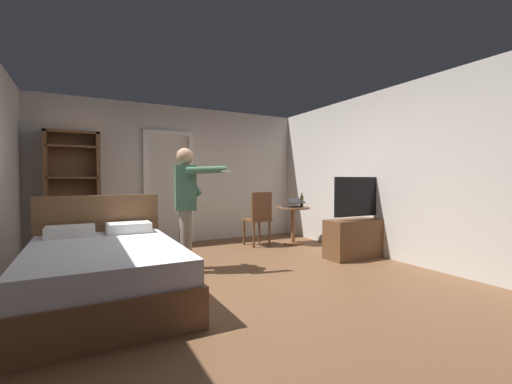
{
  "coord_description": "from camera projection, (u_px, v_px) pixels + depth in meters",
  "views": [
    {
      "loc": [
        -1.66,
        -3.65,
        1.21
      ],
      "look_at": [
        0.56,
        0.56,
        1.04
      ],
      "focal_mm": 23.3,
      "sensor_mm": 36.0,
      "label": 1
    }
  ],
  "objects": [
    {
      "name": "doorway_frame",
      "position": [
        169.0,
        179.0,
        6.26
      ],
      "size": [
        0.93,
        0.08,
        2.13
      ],
      "color": "white",
      "rests_on": "ground_plane"
    },
    {
      "name": "suitcase_small",
      "position": [
        119.0,
        248.0,
        4.97
      ],
      "size": [
        0.49,
        0.43,
        0.37
      ],
      "primitive_type": "cube",
      "rotation": [
        0.0,
        0.0,
        0.15
      ],
      "color": "black",
      "rests_on": "ground_plane"
    },
    {
      "name": "bed",
      "position": [
        104.0,
        270.0,
        3.32
      ],
      "size": [
        1.41,
        2.07,
        1.02
      ],
      "color": "brown",
      "rests_on": "ground_plane"
    },
    {
      "name": "wall_back",
      "position": [
        178.0,
        175.0,
        6.42
      ],
      "size": [
        5.23,
        0.12,
        2.61
      ],
      "primitive_type": "cube",
      "color": "beige",
      "rests_on": "ground_plane"
    },
    {
      "name": "laptop",
      "position": [
        293.0,
        204.0,
        6.19
      ],
      "size": [
        0.34,
        0.34,
        0.17
      ],
      "color": "black",
      "rests_on": "side_table"
    },
    {
      "name": "suitcase_dark",
      "position": [
        119.0,
        248.0,
        5.07
      ],
      "size": [
        0.58,
        0.42,
        0.34
      ],
      "primitive_type": "cube",
      "rotation": [
        0.0,
        0.0,
        0.12
      ],
      "color": "black",
      "rests_on": "ground_plane"
    },
    {
      "name": "wooden_chair",
      "position": [
        259.0,
        216.0,
        6.06
      ],
      "size": [
        0.46,
        0.46,
        0.99
      ],
      "color": "brown",
      "rests_on": "ground_plane"
    },
    {
      "name": "tv_flatscreen",
      "position": [
        360.0,
        233.0,
        5.2
      ],
      "size": [
        1.17,
        0.4,
        1.25
      ],
      "color": "brown",
      "rests_on": "ground_plane"
    },
    {
      "name": "ground_plane",
      "position": [
        237.0,
        279.0,
        4.04
      ],
      "size": [
        5.91,
        5.91,
        0.0
      ],
      "primitive_type": "plane",
      "color": "brown"
    },
    {
      "name": "wall_right",
      "position": [
        386.0,
        174.0,
        5.18
      ],
      "size": [
        0.12,
        5.61,
        2.61
      ],
      "primitive_type": "cube",
      "color": "beige",
      "rests_on": "ground_plane"
    },
    {
      "name": "bottle_on_table",
      "position": [
        302.0,
        201.0,
        6.23
      ],
      "size": [
        0.06,
        0.06,
        0.27
      ],
      "color": "#3C401D",
      "rests_on": "side_table"
    },
    {
      "name": "side_table",
      "position": [
        293.0,
        219.0,
        6.25
      ],
      "size": [
        0.63,
        0.63,
        0.7
      ],
      "color": "brown",
      "rests_on": "ground_plane"
    },
    {
      "name": "bookshelf",
      "position": [
        73.0,
        189.0,
        5.4
      ],
      "size": [
        0.81,
        0.32,
        1.99
      ],
      "color": "brown",
      "rests_on": "ground_plane"
    },
    {
      "name": "person_blue_shirt",
      "position": [
        186.0,
        201.0,
        4.38
      ],
      "size": [
        0.67,
        0.64,
        1.63
      ],
      "color": "gray",
      "rests_on": "ground_plane"
    }
  ]
}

